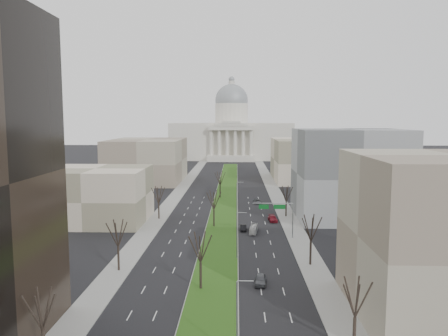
% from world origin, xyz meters
% --- Properties ---
extents(ground, '(600.00, 600.00, 0.00)m').
position_xyz_m(ground, '(0.00, 120.00, 0.00)').
color(ground, black).
rests_on(ground, ground).
extents(median, '(8.00, 222.03, 0.20)m').
position_xyz_m(median, '(0.00, 118.99, 0.10)').
color(median, '#999993').
rests_on(median, ground).
extents(sidewalk_left, '(5.00, 330.00, 0.15)m').
position_xyz_m(sidewalk_left, '(-17.50, 95.00, 0.07)').
color(sidewalk_left, gray).
rests_on(sidewalk_left, ground).
extents(sidewalk_right, '(5.00, 330.00, 0.15)m').
position_xyz_m(sidewalk_right, '(17.50, 95.00, 0.07)').
color(sidewalk_right, gray).
rests_on(sidewalk_right, ground).
extents(capitol, '(80.00, 46.00, 55.00)m').
position_xyz_m(capitol, '(0.00, 269.59, 16.31)').
color(capitol, beige).
rests_on(capitol, ground).
extents(building_beige_left, '(26.00, 22.00, 14.00)m').
position_xyz_m(building_beige_left, '(-33.00, 85.00, 7.00)').
color(building_beige_left, gray).
rests_on(building_beige_left, ground).
extents(building_grey_right, '(28.00, 26.00, 24.00)m').
position_xyz_m(building_grey_right, '(34.00, 92.00, 12.00)').
color(building_grey_right, slate).
rests_on(building_grey_right, ground).
extents(building_far_left, '(30.00, 40.00, 18.00)m').
position_xyz_m(building_far_left, '(-35.00, 160.00, 9.00)').
color(building_far_left, gray).
rests_on(building_far_left, ground).
extents(building_far_right, '(30.00, 40.00, 18.00)m').
position_xyz_m(building_far_right, '(35.00, 165.00, 9.00)').
color(building_far_right, gray).
rests_on(building_far_right, ground).
extents(tree_left_near, '(5.10, 5.10, 9.18)m').
position_xyz_m(tree_left_near, '(-17.20, 18.00, 6.61)').
color(tree_left_near, black).
rests_on(tree_left_near, ground).
extents(tree_left_mid, '(5.40, 5.40, 9.72)m').
position_xyz_m(tree_left_mid, '(-17.20, 48.00, 7.00)').
color(tree_left_mid, black).
rests_on(tree_left_mid, ground).
extents(tree_left_far, '(5.28, 5.28, 9.50)m').
position_xyz_m(tree_left_far, '(-17.20, 88.00, 6.84)').
color(tree_left_far, black).
rests_on(tree_left_far, ground).
extents(tree_right_near, '(5.16, 5.16, 9.29)m').
position_xyz_m(tree_right_near, '(17.20, 22.00, 6.69)').
color(tree_right_near, black).
rests_on(tree_right_near, ground).
extents(tree_right_mid, '(5.52, 5.52, 9.94)m').
position_xyz_m(tree_right_mid, '(17.20, 52.00, 7.16)').
color(tree_right_mid, black).
rests_on(tree_right_mid, ground).
extents(tree_right_far, '(5.04, 5.04, 9.07)m').
position_xyz_m(tree_right_far, '(17.20, 92.00, 6.53)').
color(tree_right_far, black).
rests_on(tree_right_far, ground).
extents(tree_median_a, '(5.40, 5.40, 9.72)m').
position_xyz_m(tree_median_a, '(-2.00, 40.00, 7.00)').
color(tree_median_a, black).
rests_on(tree_median_a, ground).
extents(tree_median_b, '(5.40, 5.40, 9.72)m').
position_xyz_m(tree_median_b, '(-2.00, 80.00, 7.00)').
color(tree_median_b, black).
rests_on(tree_median_b, ground).
extents(tree_median_c, '(5.40, 5.40, 9.72)m').
position_xyz_m(tree_median_c, '(-2.00, 120.00, 7.00)').
color(tree_median_c, black).
rests_on(tree_median_c, ground).
extents(streetlamp_median_a, '(1.90, 0.20, 9.16)m').
position_xyz_m(streetlamp_median_a, '(3.76, 20.00, 4.81)').
color(streetlamp_median_a, gray).
rests_on(streetlamp_median_a, ground).
extents(streetlamp_median_b, '(1.90, 0.20, 9.16)m').
position_xyz_m(streetlamp_median_b, '(3.76, 55.00, 4.81)').
color(streetlamp_median_b, gray).
rests_on(streetlamp_median_b, ground).
extents(streetlamp_median_c, '(1.90, 0.20, 9.16)m').
position_xyz_m(streetlamp_median_c, '(3.76, 95.00, 4.81)').
color(streetlamp_median_c, gray).
rests_on(streetlamp_median_c, ground).
extents(mast_arm_signs, '(9.12, 0.24, 8.09)m').
position_xyz_m(mast_arm_signs, '(13.49, 70.03, 6.11)').
color(mast_arm_signs, gray).
rests_on(mast_arm_signs, ground).
extents(car_grey_near, '(2.29, 4.67, 1.53)m').
position_xyz_m(car_grey_near, '(7.55, 42.44, 0.77)').
color(car_grey_near, '#52545A').
rests_on(car_grey_near, ground).
extents(car_black, '(1.51, 4.18, 1.37)m').
position_xyz_m(car_black, '(5.24, 76.80, 0.69)').
color(car_black, black).
rests_on(car_black, ground).
extents(car_red, '(2.44, 5.23, 1.48)m').
position_xyz_m(car_red, '(13.10, 86.40, 0.74)').
color(car_red, maroon).
rests_on(car_red, ground).
extents(car_grey_far, '(2.30, 4.54, 1.23)m').
position_xyz_m(car_grey_far, '(10.16, 111.23, 0.62)').
color(car_grey_far, '#515359').
rests_on(car_grey_far, ground).
extents(box_van, '(2.27, 6.54, 1.79)m').
position_xyz_m(box_van, '(7.64, 74.73, 0.89)').
color(box_van, silver).
rests_on(box_van, ground).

